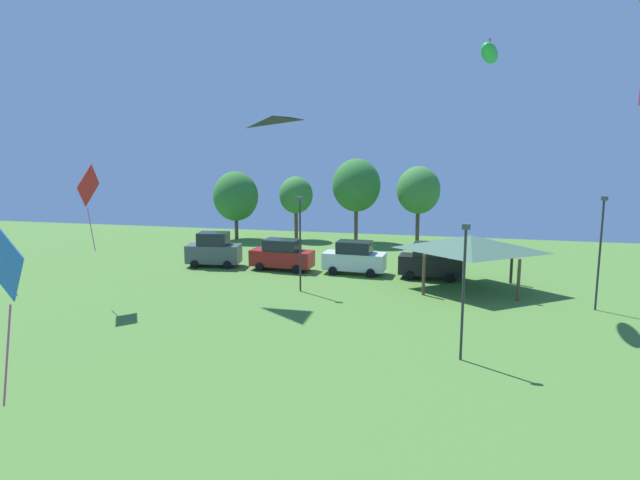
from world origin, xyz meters
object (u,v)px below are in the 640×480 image
Objects in this scene: kite_flying_5 at (246,153)px; kite_flying_6 at (89,188)px; light_post_2 at (300,238)px; treeline_tree_0 at (236,196)px; park_pavilion at (471,243)px; treeline_tree_2 at (356,185)px; parked_car_second_from_left at (282,255)px; treeline_tree_3 at (418,190)px; parked_car_rightmost_in_row at (431,261)px; kite_flying_3 at (489,53)px; light_post_1 at (600,247)px; parked_car_leftmost at (214,250)px; parked_car_third_from_left at (354,258)px; light_post_0 at (464,284)px; treeline_tree_1 at (296,195)px.

kite_flying_5 is 0.39× the size of kite_flying_6.
kite_flying_6 is 13.00m from light_post_2.
kite_flying_5 is 41.24m from treeline_tree_0.
park_pavilion is 0.91× the size of treeline_tree_2.
parked_car_second_from_left is 14.77m from treeline_tree_2.
parked_car_rightmost_in_row is at bearing -82.45° from treeline_tree_3.
kite_flying_5 is at bearing -110.39° from kite_flying_3.
kite_flying_6 is 1.13× the size of parked_car_rightmost_in_row.
light_post_1 reaches higher than parked_car_second_from_left.
treeline_tree_3 is (5.95, -0.40, -0.33)m from treeline_tree_2.
light_post_1 is 0.97× the size of treeline_tree_0.
treeline_tree_2 is at bearing 49.19° from parked_car_leftmost.
treeline_tree_0 is (-19.71, 12.88, 3.06)m from parked_car_rightmost_in_row.
parked_car_second_from_left is 1.08× the size of parked_car_rightmost_in_row.
parked_car_second_from_left is at bearing 54.46° from kite_flying_6.
parked_car_third_from_left is 1.02× the size of parked_car_rightmost_in_row.
kite_flying_3 reaches higher than light_post_2.
kite_flying_5 is 27.48m from parked_car_second_from_left.
parked_car_second_from_left is (8.17, 11.44, -5.78)m from kite_flying_6.
parked_car_second_from_left is at bearing 163.84° from light_post_1.
parked_car_second_from_left is 20.55m from light_post_0.
park_pavilion is 0.99× the size of treeline_tree_3.
parked_car_rightmost_in_row is at bearing 80.08° from kite_flying_5.
treeline_tree_3 is (9.33, 13.30, 4.02)m from parked_car_second_from_left.
light_post_0 is (-1.14, -10.37, -11.16)m from kite_flying_3.
park_pavilion is at bearing 16.18° from light_post_2.
treeline_tree_2 is at bearing 131.36° from light_post_1.
park_pavilion is (6.97, 22.70, -6.17)m from kite_flying_5.
parked_car_rightmost_in_row is at bearing 97.14° from light_post_0.
kite_flying_6 is 15.20m from parked_car_second_from_left.
treeline_tree_1 is at bearing 106.22° from light_post_2.
treeline_tree_1 is at bearing 123.78° from parked_car_third_from_left.
kite_flying_5 is 0.44× the size of parked_car_third_from_left.
treeline_tree_0 is (-8.58, 12.59, 3.15)m from parked_car_second_from_left.
light_post_0 reaches higher than park_pavilion.
kite_flying_5 is at bearing -43.05° from kite_flying_6.
light_post_0 is at bearing -52.58° from treeline_tree_0.
treeline_tree_2 is at bearing 108.22° from light_post_0.
parked_car_third_from_left is 16.52m from light_post_1.
treeline_tree_2 reaches higher than treeline_tree_0.
parked_car_third_from_left is 0.62× the size of treeline_tree_3.
parked_car_rightmost_in_row is (11.13, -0.29, 0.09)m from parked_car_second_from_left.
treeline_tree_0 is (-0.41, 24.03, -2.63)m from kite_flying_6.
treeline_tree_3 is (14.90, 13.27, 3.88)m from parked_car_leftmost.
treeline_tree_3 is at bearing -3.88° from treeline_tree_2.
light_post_1 is 30.75m from treeline_tree_1.
treeline_tree_3 is (-4.87, 18.63, -9.43)m from kite_flying_3.
treeline_tree_3 is (2.58, 38.68, -4.06)m from kite_flying_5.
kite_flying_5 is 0.27× the size of treeline_tree_3.
parked_car_second_from_left is at bearing -78.95° from treeline_tree_1.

